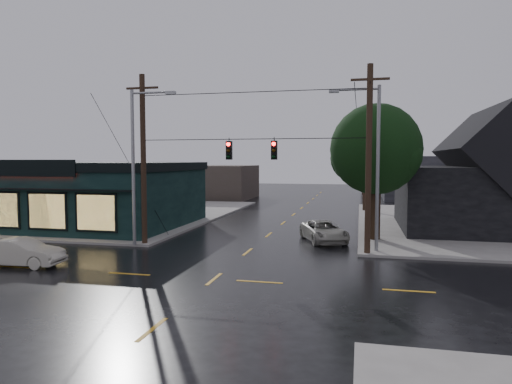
% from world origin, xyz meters
% --- Properties ---
extents(ground_plane, '(160.00, 160.00, 0.00)m').
position_xyz_m(ground_plane, '(0.00, 0.00, 0.00)').
color(ground_plane, black).
extents(sidewalk_nw, '(28.00, 28.00, 0.15)m').
position_xyz_m(sidewalk_nw, '(-20.00, 20.00, 0.07)').
color(sidewalk_nw, gray).
rests_on(sidewalk_nw, ground).
extents(pizza_shop, '(16.30, 12.34, 4.90)m').
position_xyz_m(pizza_shop, '(-15.00, 12.94, 2.56)').
color(pizza_shop, black).
rests_on(pizza_shop, ground).
extents(ne_building, '(12.60, 11.60, 8.75)m').
position_xyz_m(ne_building, '(15.00, 17.00, 4.47)').
color(ne_building, black).
rests_on(ne_building, ground).
extents(corner_tree, '(5.69, 5.69, 8.50)m').
position_xyz_m(corner_tree, '(7.00, 11.09, 5.77)').
color(corner_tree, black).
rests_on(corner_tree, ground).
extents(utility_pole_nw, '(2.00, 0.32, 10.15)m').
position_xyz_m(utility_pole_nw, '(-6.50, 6.50, 0.00)').
color(utility_pole_nw, black).
rests_on(utility_pole_nw, ground).
extents(utility_pole_ne, '(2.00, 0.32, 10.15)m').
position_xyz_m(utility_pole_ne, '(6.50, 6.50, 0.00)').
color(utility_pole_ne, black).
rests_on(utility_pole_ne, ground).
extents(utility_pole_far_a, '(2.00, 0.32, 9.65)m').
position_xyz_m(utility_pole_far_a, '(6.50, 28.00, 0.00)').
color(utility_pole_far_a, black).
rests_on(utility_pole_far_a, ground).
extents(utility_pole_far_b, '(2.00, 0.32, 9.15)m').
position_xyz_m(utility_pole_far_b, '(6.50, 48.00, 0.00)').
color(utility_pole_far_b, black).
rests_on(utility_pole_far_b, ground).
extents(utility_pole_far_c, '(2.00, 0.32, 9.15)m').
position_xyz_m(utility_pole_far_c, '(6.50, 68.00, 0.00)').
color(utility_pole_far_c, black).
rests_on(utility_pole_far_c, ground).
extents(span_signal_assembly, '(13.00, 0.48, 1.23)m').
position_xyz_m(span_signal_assembly, '(0.10, 6.50, 5.70)').
color(span_signal_assembly, black).
rests_on(span_signal_assembly, ground).
extents(streetlight_nw, '(5.40, 0.30, 9.15)m').
position_xyz_m(streetlight_nw, '(-6.80, 5.80, 0.00)').
color(streetlight_nw, gray).
rests_on(streetlight_nw, ground).
extents(streetlight_ne, '(5.40, 0.30, 9.15)m').
position_xyz_m(streetlight_ne, '(7.00, 7.20, 0.00)').
color(streetlight_ne, gray).
rests_on(streetlight_ne, ground).
extents(bg_building_west, '(12.00, 10.00, 4.40)m').
position_xyz_m(bg_building_west, '(-14.00, 40.00, 2.20)').
color(bg_building_west, '#41372F').
rests_on(bg_building_west, ground).
extents(bg_building_east, '(14.00, 12.00, 5.60)m').
position_xyz_m(bg_building_east, '(16.00, 45.00, 2.80)').
color(bg_building_east, '#222327').
rests_on(bg_building_east, ground).
extents(sedan_cream, '(4.19, 1.74, 1.35)m').
position_xyz_m(sedan_cream, '(-9.85, 0.20, 0.67)').
color(sedan_cream, beige).
rests_on(sedan_cream, ground).
extents(suv_silver, '(3.73, 5.16, 1.30)m').
position_xyz_m(suv_silver, '(3.90, 10.25, 0.65)').
color(suv_silver, '#9D9B91').
rests_on(suv_silver, ground).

